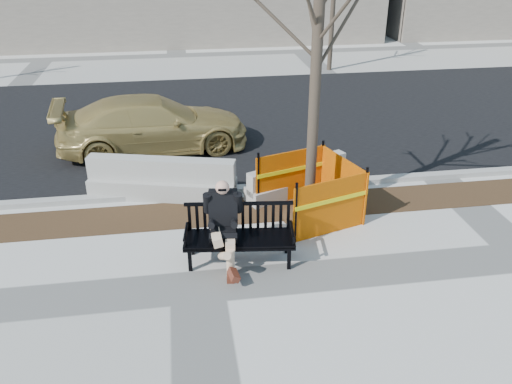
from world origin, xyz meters
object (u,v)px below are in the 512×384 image
tree_fence (308,215)px  jersey_barrier_left (164,197)px  sedan (155,150)px  bench (240,261)px  seated_man (224,260)px  jersey_barrier_right (297,192)px

tree_fence → jersey_barrier_left: size_ratio=1.94×
sedan → jersey_barrier_left: sedan is taller
sedan → jersey_barrier_left: 2.95m
bench → seated_man: bearing=169.0°
bench → seated_man: seated_man is taller
bench → seated_man: size_ratio=1.29×
bench → sedan: (-1.65, 5.83, 0.00)m
bench → seated_man: 0.29m
tree_fence → sedan: size_ratio=1.26×
tree_fence → jersey_barrier_right: size_ratio=2.48×
sedan → jersey_barrier_left: size_ratio=1.54×
jersey_barrier_left → seated_man: bearing=-52.8°
seated_man → jersey_barrier_right: 3.25m
sedan → jersey_barrier_right: 4.61m
sedan → jersey_barrier_right: size_ratio=1.97×
seated_man → jersey_barrier_right: bearing=59.3°
jersey_barrier_left → tree_fence: bearing=-8.9°
bench → jersey_barrier_left: size_ratio=0.61×
seated_man → jersey_barrier_right: size_ratio=0.61×
bench → sedan: bearing=112.7°
seated_man → sedan: size_ratio=0.31×
bench → jersey_barrier_right: size_ratio=0.78×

